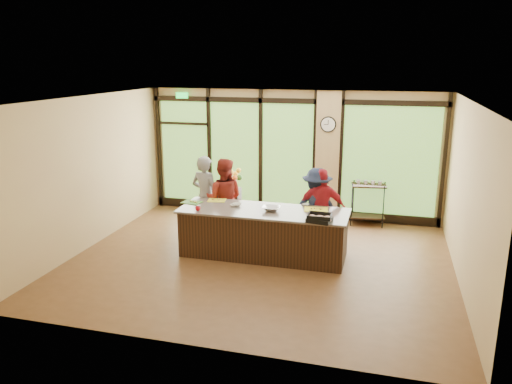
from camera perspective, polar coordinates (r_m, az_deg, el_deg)
The scene contains 25 objects.
floor at distance 9.46m, azimuth 0.40°, elevation -7.90°, with size 7.00×7.00×0.00m, color brown.
ceiling at distance 8.74m, azimuth 0.44°, elevation 10.54°, with size 7.00×7.00×0.00m, color white.
back_wall at distance 11.85m, azimuth 4.11°, elevation 4.32°, with size 7.00×7.00×0.00m, color tan.
left_wall at distance 10.41m, azimuth -18.58°, elevation 2.11°, with size 6.00×6.00×0.00m, color tan.
right_wall at distance 8.80m, azimuth 23.04°, elevation -0.55°, with size 6.00×6.00×0.00m, color tan.
window_wall at distance 11.79m, azimuth 4.84°, elevation 3.74°, with size 6.90×0.12×3.00m.
island_base at distance 9.57m, azimuth 0.86°, elevation -4.80°, with size 3.10×1.00×0.88m, color black.
countertop at distance 9.42m, azimuth 0.87°, elevation -2.17°, with size 3.20×1.10×0.04m, color #6C6059.
wall_clock at distance 11.47m, azimuth 8.25°, elevation 7.65°, with size 0.36×0.04×0.36m.
cook_left at distance 10.53m, azimuth -5.81°, elevation -0.53°, with size 0.64×0.42×1.76m, color gray.
cook_midleft at distance 10.43m, azimuth -3.72°, elevation -0.76°, with size 0.83×0.65×1.71m, color maroon.
cook_midright at distance 9.92m, azimuth 7.53°, elevation -1.95°, with size 0.95×0.40×1.62m, color #AB1A28.
cook_right at distance 10.00m, azimuth 6.92°, elevation -1.82°, with size 1.04×0.60×1.61m, color #181F36.
roasting_pan at distance 8.79m, azimuth 7.26°, elevation -3.17°, with size 0.41×0.32×0.07m, color black.
mixing_bowl at distance 9.36m, azimuth 1.74°, elevation -1.91°, with size 0.33×0.33×0.08m, color silver.
cutting_board_left at distance 9.98m, azimuth -7.35°, elevation -1.17°, with size 0.37×0.28×0.01m, color #46822F.
cutting_board_center at distance 10.06m, azimuth -4.51°, elevation -0.95°, with size 0.35×0.27×0.01m, color yellow.
cutting_board_right at distance 9.48m, azimuth 6.88°, elevation -2.00°, with size 0.44×0.33×0.01m, color yellow.
prep_bowl_near at distance 9.66m, azimuth -2.22°, elevation -1.45°, with size 0.17×0.17×0.05m, color silver.
prep_bowl_mid at distance 9.64m, azimuth -2.62°, elevation -1.53°, with size 0.13×0.13×0.04m, color silver.
prep_bowl_far at distance 9.73m, azimuth 5.70°, elevation -1.46°, with size 0.13×0.13×0.03m, color silver.
red_ramekin at distance 9.42m, azimuth -6.66°, elevation -1.90°, with size 0.10×0.10×0.08m, color red.
flower_stand at distance 11.36m, azimuth -2.91°, elevation -1.70°, with size 0.42×0.42×0.85m, color black.
flower_vase at distance 11.22m, azimuth -2.94°, elevation 1.02°, with size 0.25×0.25×0.27m, color #9C7B55.
bar_cart at distance 11.60m, azimuth 12.70°, elevation -0.69°, with size 0.81×0.53×1.04m.
Camera 1 is at (2.21, -8.44, 3.66)m, focal length 35.00 mm.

